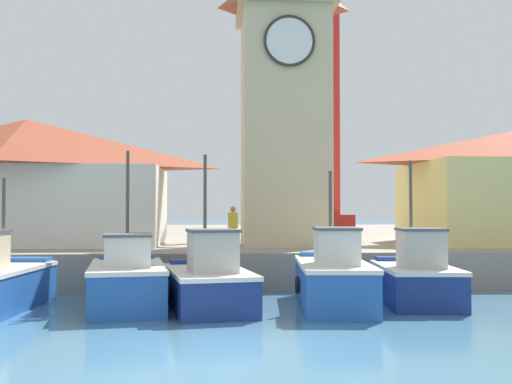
# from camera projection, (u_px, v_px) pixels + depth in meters

# --- Properties ---
(ground_plane) EXTENTS (300.00, 300.00, 0.00)m
(ground_plane) POSITION_uv_depth(u_px,v_px,m) (223.00, 351.00, 11.98)
(ground_plane) COLOR teal
(quay_wharf) EXTENTS (120.00, 40.00, 1.33)m
(quay_wharf) POSITION_uv_depth(u_px,v_px,m) (218.00, 242.00, 40.40)
(quay_wharf) COLOR gray
(quay_wharf) RESTS_ON ground
(fishing_boat_left_outer) EXTENTS (2.74, 4.87, 4.58)m
(fishing_boat_left_outer) POSITION_uv_depth(u_px,v_px,m) (127.00, 281.00, 17.16)
(fishing_boat_left_outer) COLOR #2356A8
(fishing_boat_left_outer) RESTS_ON ground
(fishing_boat_left_inner) EXTENTS (2.89, 4.87, 4.47)m
(fishing_boat_left_inner) POSITION_uv_depth(u_px,v_px,m) (208.00, 282.00, 17.06)
(fishing_boat_left_inner) COLOR navy
(fishing_boat_left_inner) RESTS_ON ground
(fishing_boat_mid_left) EXTENTS (2.34, 5.15, 4.00)m
(fishing_boat_mid_left) POSITION_uv_depth(u_px,v_px,m) (333.00, 279.00, 17.33)
(fishing_boat_mid_left) COLOR #2356A8
(fishing_boat_mid_left) RESTS_ON ground
(fishing_boat_center) EXTENTS (2.43, 4.27, 4.36)m
(fishing_boat_center) POSITION_uv_depth(u_px,v_px,m) (416.00, 278.00, 17.97)
(fishing_boat_center) COLOR navy
(fishing_boat_center) RESTS_ON ground
(clock_tower) EXTENTS (4.04, 4.04, 13.97)m
(clock_tower) POSITION_uv_depth(u_px,v_px,m) (284.00, 93.00, 25.43)
(clock_tower) COLOR beige
(clock_tower) RESTS_ON quay_wharf
(warehouse_left) EXTENTS (11.91, 5.84, 5.38)m
(warehouse_left) POSITION_uv_depth(u_px,v_px,m) (26.00, 180.00, 25.52)
(warehouse_left) COLOR silver
(warehouse_left) RESTS_ON quay_wharf
(port_crane_near) EXTENTS (3.85, 7.05, 18.64)m
(port_crane_near) POSITION_uv_depth(u_px,v_px,m) (335.00, 122.00, 37.61)
(port_crane_near) COLOR maroon
(port_crane_near) RESTS_ON quay_wharf
(dock_worker_near_tower) EXTENTS (0.34, 0.22, 1.62)m
(dock_worker_near_tower) POSITION_uv_depth(u_px,v_px,m) (233.00, 228.00, 21.14)
(dock_worker_near_tower) COLOR #33333D
(dock_worker_near_tower) RESTS_ON quay_wharf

